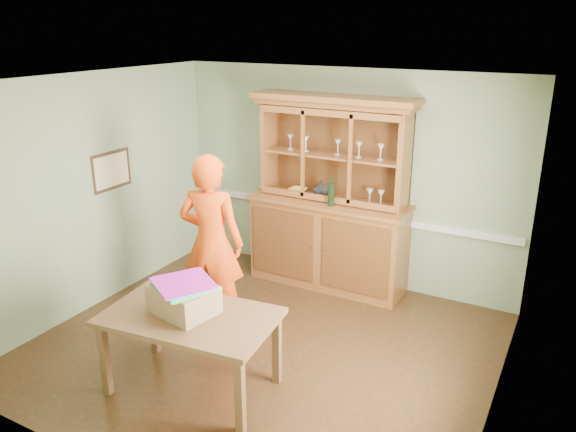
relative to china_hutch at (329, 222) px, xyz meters
The scene contains 14 objects.
floor 1.92m from the china_hutch, 88.16° to the right, with size 4.50×4.50×0.00m, color #452D16.
ceiling 2.54m from the china_hutch, 88.16° to the right, with size 4.50×4.50×0.00m, color white.
wall_back 0.58m from the china_hutch, 78.52° to the left, with size 4.50×4.50×0.00m, color gray.
wall_left 2.84m from the china_hutch, 141.79° to the right, with size 4.00×4.00×0.00m, color gray.
wall_right 2.93m from the china_hutch, 36.84° to the right, with size 4.00×4.00×0.00m, color gray.
wall_front 3.76m from the china_hutch, 89.15° to the right, with size 4.50×4.50×0.00m, color gray.
chair_rail 0.26m from the china_hutch, 77.40° to the left, with size 4.41×0.05×0.08m, color silver.
framed_map 2.70m from the china_hutch, 146.71° to the right, with size 0.03×0.60×0.46m.
window_panel 3.13m from the china_hutch, 41.59° to the right, with size 0.03×0.96×1.36m.
china_hutch is the anchor object (origin of this frame).
dining_table 2.62m from the china_hutch, 93.44° to the right, with size 1.60×1.07×0.76m.
cardboard_box 2.60m from the china_hutch, 94.98° to the right, with size 0.54×0.43×0.25m, color #936F4C.
kite_stack 2.62m from the china_hutch, 94.65° to the right, with size 0.62×0.62×0.05m.
person 1.71m from the china_hutch, 112.93° to the right, with size 0.71×0.47×1.95m, color #FF4D10.
Camera 1 is at (2.66, -4.33, 3.20)m, focal length 35.00 mm.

